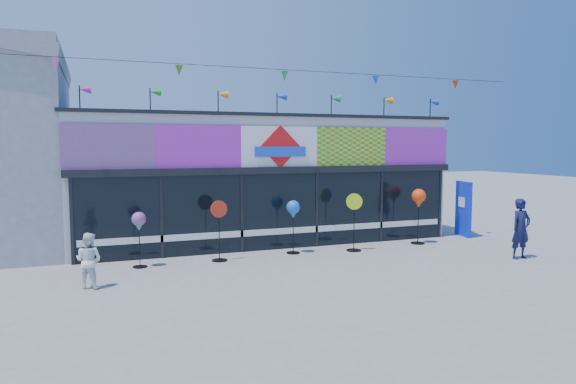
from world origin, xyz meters
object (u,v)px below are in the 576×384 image
adult_man (521,229)px  spinner_4 (419,200)px  spinner_0 (139,223)px  spinner_2 (293,211)px  blue_sign (463,209)px  child (89,260)px  spinner_3 (354,221)px  spinner_1 (219,229)px

adult_man → spinner_4: bearing=114.7°
spinner_0 → spinner_2: bearing=2.8°
spinner_0 → blue_sign: bearing=4.3°
blue_sign → child: 12.35m
spinner_2 → child: spinner_2 is taller
adult_man → child: adult_man is taller
spinner_0 → spinner_4: 8.60m
child → spinner_0: bearing=-95.4°
blue_sign → adult_man: (-0.93, -3.49, -0.12)m
spinner_2 → spinner_3: bearing=-9.7°
spinner_3 → adult_man: 4.61m
blue_sign → child: bearing=-155.4°
spinner_2 → spinner_3: 1.88m
spinner_3 → adult_man: spinner_3 is taller
spinner_2 → adult_man: adult_man is taller
blue_sign → adult_man: size_ratio=1.13×
spinner_4 → adult_man: (1.37, -2.84, -0.57)m
spinner_0 → child: bearing=-127.0°
adult_man → spinner_1: bearing=160.1°
spinner_1 → spinner_2: bearing=5.2°
spinner_2 → spinner_3: (1.82, -0.31, -0.33)m
spinner_3 → spinner_2: bearing=170.3°
spinner_0 → spinner_3: 6.15m
blue_sign → spinner_4: (-2.30, -0.65, 0.46)m
spinner_0 → spinner_3: size_ratio=0.84×
blue_sign → spinner_0: 10.93m
blue_sign → spinner_4: blue_sign is taller
spinner_0 → spinner_1: 2.11m
spinner_4 → spinner_3: bearing=-173.6°
spinner_1 → adult_man: 8.32m
spinner_0 → adult_man: (9.97, -2.67, -0.32)m
child → adult_man: bearing=-153.9°
spinner_0 → spinner_3: spinner_3 is taller
spinner_3 → spinner_1: bearing=178.5°
adult_man → blue_sign: bearing=74.0°
spinner_0 → adult_man: 10.33m
spinner_1 → child: bearing=-154.0°
spinner_0 → spinner_2: (4.32, 0.21, 0.09)m
spinner_1 → child: (-3.30, -1.60, -0.26)m
blue_sign → spinner_3: bearing=-155.7°
spinner_0 → spinner_2: size_ratio=0.93×
spinner_2 → spinner_1: bearing=-174.8°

